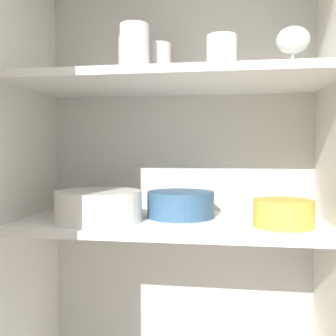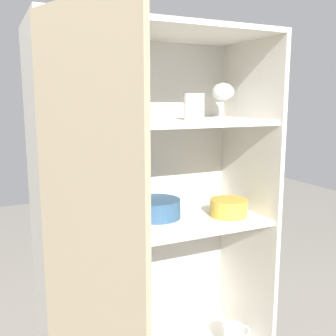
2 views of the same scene
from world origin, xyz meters
The scene contains 13 objects.
cupboard_back_panel centered at (0.00, 0.38, 0.77)m, with size 0.85×0.02×1.53m, color silver.
cupboard_side_left centered at (-0.42, 0.19, 0.77)m, with size 0.02×0.41×1.53m, color silver.
cupboard_side_right centered at (0.42, 0.19, 0.77)m, with size 0.02×0.41×1.53m, color silver.
shelf_board_middle centered at (0.00, 0.19, 0.84)m, with size 0.82×0.37×0.02m, color white.
shelf_board_upper centered at (0.00, 0.19, 1.22)m, with size 0.82×0.37×0.02m, color white.
tumbler_glass_0 centered at (-0.05, 0.27, 1.29)m, with size 0.07×0.07×0.11m.
tumbler_glass_1 centered at (-0.10, 0.17, 1.30)m, with size 0.08×0.08×0.14m.
tumbler_glass_2 centered at (-0.13, 0.27, 1.30)m, with size 0.07×0.07×0.14m.
tumbler_glass_3 centered at (0.13, 0.14, 1.28)m, with size 0.08×0.08×0.09m.
wine_glass_0 centered at (0.32, 0.24, 1.33)m, with size 0.09×0.09×0.14m.
plate_stack_white centered at (-0.19, 0.14, 0.89)m, with size 0.23×0.23×0.08m.
mixing_bowl_large centered at (0.02, 0.23, 0.89)m, with size 0.19×0.19×0.07m.
serving_bowl_small centered at (0.29, 0.13, 0.89)m, with size 0.15×0.15×0.07m.
Camera 1 is at (0.15, -0.86, 1.04)m, focal length 42.00 mm.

